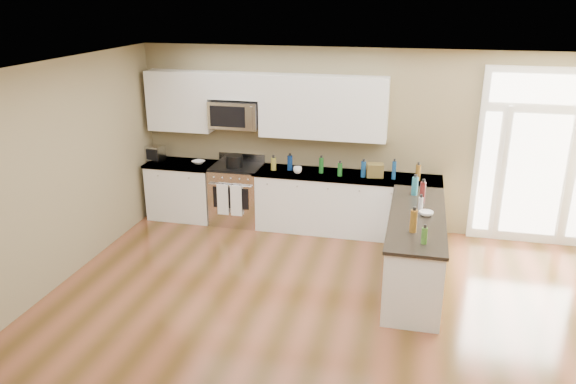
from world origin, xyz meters
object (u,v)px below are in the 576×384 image
(kitchen_range, at_px, (237,194))
(stockpot, at_px, (234,161))
(peninsula_cabinet, at_px, (414,252))
(toaster_oven, at_px, (155,153))

(kitchen_range, bearing_deg, stockpot, -103.26)
(peninsula_cabinet, relative_size, kitchen_range, 2.15)
(kitchen_range, height_order, stockpot, stockpot)
(peninsula_cabinet, bearing_deg, stockpot, 154.06)
(stockpot, xyz_separation_m, toaster_oven, (-1.42, 0.12, 0.01))
(peninsula_cabinet, distance_m, stockpot, 3.24)
(kitchen_range, distance_m, toaster_oven, 1.54)
(kitchen_range, bearing_deg, toaster_oven, 177.40)
(kitchen_range, xyz_separation_m, stockpot, (-0.01, -0.06, 0.57))
(stockpot, distance_m, toaster_oven, 1.42)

